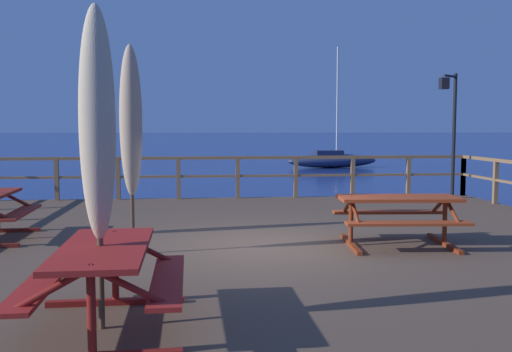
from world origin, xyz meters
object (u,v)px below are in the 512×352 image
picnic_table_mid_centre (105,269)px  lamp_post_hooked (450,116)px  patio_umbrella_tall_back_right (131,122)px  patio_umbrella_tall_mid_left (97,125)px  picnic_table_mid_left (398,210)px  sailboat_distant (332,160)px

picnic_table_mid_centre → lamp_post_hooked: 11.43m
patio_umbrella_tall_back_right → patio_umbrella_tall_mid_left: bearing=-88.4°
picnic_table_mid_left → patio_umbrella_tall_back_right: 4.23m
patio_umbrella_tall_mid_left → lamp_post_hooked: 11.34m
sailboat_distant → picnic_table_mid_centre: bearing=-106.7°
patio_umbrella_tall_back_right → patio_umbrella_tall_mid_left: patio_umbrella_tall_back_right is taller
patio_umbrella_tall_mid_left → sailboat_distant: sailboat_distant is taller
picnic_table_mid_left → lamp_post_hooked: 6.57m
patio_umbrella_tall_mid_left → patio_umbrella_tall_back_right: bearing=91.6°
picnic_table_mid_centre → patio_umbrella_tall_mid_left: size_ratio=0.63×
patio_umbrella_tall_mid_left → picnic_table_mid_left: bearing=39.9°
patio_umbrella_tall_back_right → sailboat_distant: sailboat_distant is taller
picnic_table_mid_left → sailboat_distant: size_ratio=0.25×
patio_umbrella_tall_back_right → sailboat_distant: size_ratio=0.39×
picnic_table_mid_left → sailboat_distant: 27.90m
patio_umbrella_tall_back_right → picnic_table_mid_left: bearing=3.1°
picnic_table_mid_left → patio_umbrella_tall_back_right: patio_umbrella_tall_back_right is taller
picnic_table_mid_left → picnic_table_mid_centre: same height
lamp_post_hooked → picnic_table_mid_left: bearing=-120.9°
picnic_table_mid_centre → lamp_post_hooked: bearing=50.8°
picnic_table_mid_left → picnic_table_mid_centre: bearing=-139.7°
patio_umbrella_tall_back_right → lamp_post_hooked: size_ratio=0.93×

